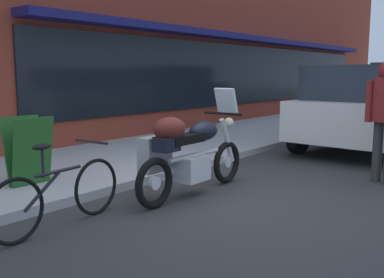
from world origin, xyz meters
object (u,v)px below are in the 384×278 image
touring_motorcycle (186,151)px  parked_minivan (373,106)px  parked_bicycle (59,195)px  sandwich_board_sign (28,151)px

touring_motorcycle → parked_minivan: size_ratio=0.46×
parked_minivan → touring_motorcycle: bearing=171.3°
parked_bicycle → parked_minivan: parked_minivan is taller
touring_motorcycle → parked_bicycle: 1.78m
touring_motorcycle → parked_minivan: parked_minivan is taller
parked_bicycle → parked_minivan: (6.96, -1.06, 0.56)m
parked_bicycle → parked_minivan: 7.07m
parked_bicycle → parked_minivan: size_ratio=0.36×
parked_bicycle → parked_minivan: bearing=-8.7°
touring_motorcycle → sandwich_board_sign: size_ratio=2.41×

